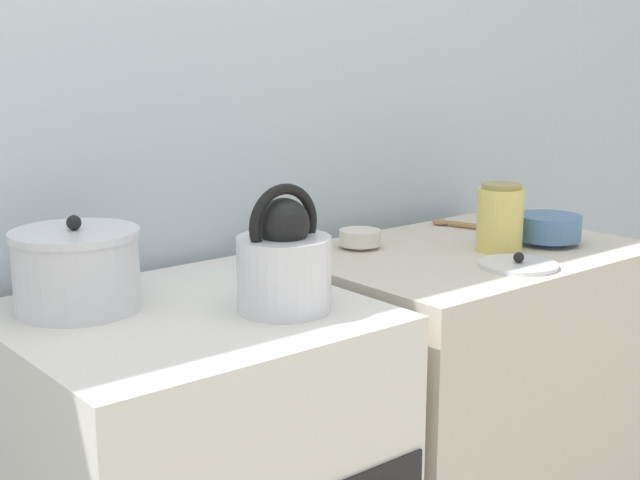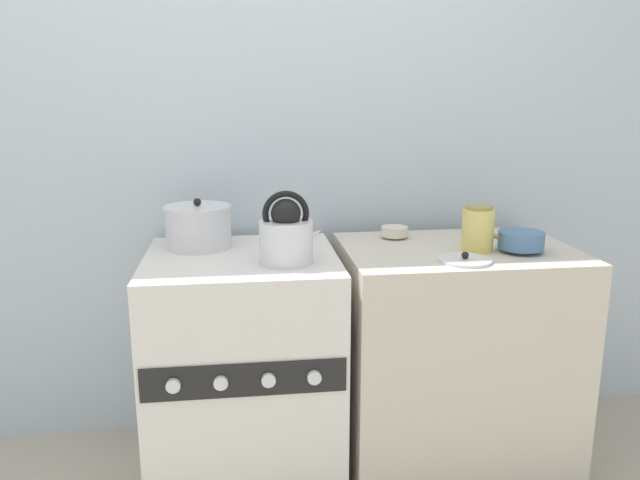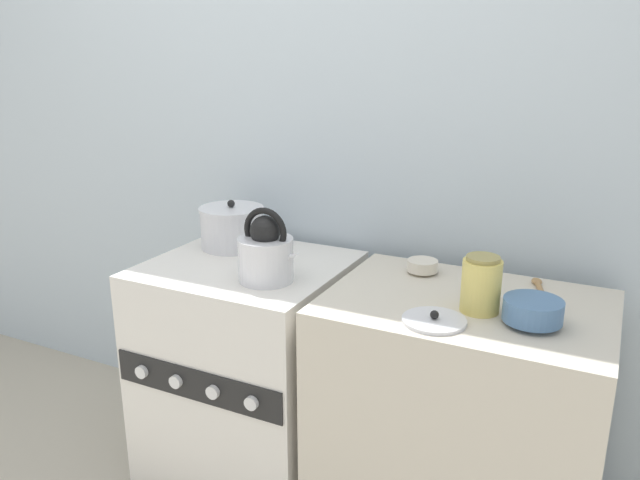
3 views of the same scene
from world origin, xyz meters
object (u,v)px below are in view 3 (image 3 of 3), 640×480
at_px(small_ceramic_bowl, 422,266).
at_px(loose_pot_lid, 434,320).
at_px(stove, 250,370).
at_px(cooking_pot, 232,227).
at_px(kettle, 266,253).
at_px(storage_jar, 481,285).
at_px(enamel_bowl, 533,311).

xyz_separation_m(small_ceramic_bowl, loose_pot_lid, (0.15, -0.36, -0.02)).
relative_size(stove, cooking_pot, 3.45).
bearing_deg(kettle, stove, 143.54).
relative_size(kettle, cooking_pot, 1.01).
height_order(small_ceramic_bowl, loose_pot_lid, small_ceramic_bowl).
bearing_deg(cooking_pot, small_ceramic_bowl, 1.75).
height_order(cooking_pot, small_ceramic_bowl, cooking_pot).
distance_m(cooking_pot, storage_jar, 0.99).
distance_m(kettle, small_ceramic_bowl, 0.51).
bearing_deg(stove, loose_pot_lid, -15.34).
xyz_separation_m(kettle, storage_jar, (0.67, 0.04, -0.01)).
xyz_separation_m(stove, small_ceramic_bowl, (0.58, 0.16, 0.45)).
bearing_deg(cooking_pot, storage_jar, -12.05).
bearing_deg(loose_pot_lid, small_ceramic_bowl, 112.19).
height_order(cooking_pot, enamel_bowl, cooking_pot).
relative_size(enamel_bowl, small_ceramic_bowl, 1.56).
distance_m(stove, kettle, 0.54).
relative_size(kettle, loose_pot_lid, 1.38).
distance_m(stove, enamel_bowl, 1.08).
distance_m(kettle, storage_jar, 0.67).
height_order(stove, storage_jar, storage_jar).
bearing_deg(small_ceramic_bowl, stove, -164.61).
bearing_deg(loose_pot_lid, stove, 164.66).
distance_m(cooking_pot, enamel_bowl, 1.14).
bearing_deg(kettle, cooking_pot, 140.22).
height_order(enamel_bowl, small_ceramic_bowl, enamel_bowl).
xyz_separation_m(cooking_pot, small_ceramic_bowl, (0.73, 0.02, -0.05)).
bearing_deg(storage_jar, stove, 175.19).
xyz_separation_m(stove, kettle, (0.15, -0.11, 0.51)).
distance_m(cooking_pot, loose_pot_lid, 0.94).
relative_size(small_ceramic_bowl, storage_jar, 0.62).
relative_size(kettle, small_ceramic_bowl, 2.40).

